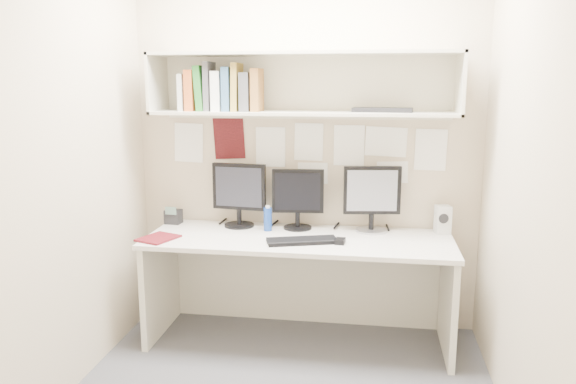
# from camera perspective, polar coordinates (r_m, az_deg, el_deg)

# --- Properties ---
(wall_back) EXTENTS (2.40, 0.02, 2.60)m
(wall_back) POSITION_cam_1_polar(r_m,az_deg,el_deg) (3.93, 1.84, 4.83)
(wall_back) COLOR #BDAC91
(wall_back) RESTS_ON ground
(wall_front) EXTENTS (2.40, 0.02, 2.60)m
(wall_front) POSITION_cam_1_polar(r_m,az_deg,el_deg) (1.98, -5.14, -1.54)
(wall_front) COLOR #BDAC91
(wall_front) RESTS_ON ground
(wall_left) EXTENTS (0.02, 2.00, 2.60)m
(wall_left) POSITION_cam_1_polar(r_m,az_deg,el_deg) (3.35, -21.22, 2.98)
(wall_left) COLOR #BDAC91
(wall_left) RESTS_ON ground
(wall_right) EXTENTS (0.02, 2.00, 2.60)m
(wall_right) POSITION_cam_1_polar(r_m,az_deg,el_deg) (3.00, 22.76, 1.98)
(wall_right) COLOR #BDAC91
(wall_right) RESTS_ON ground
(desk) EXTENTS (2.00, 0.70, 0.73)m
(desk) POSITION_cam_1_polar(r_m,az_deg,el_deg) (3.81, 1.11, -9.85)
(desk) COLOR beige
(desk) RESTS_ON floor
(overhead_hutch) EXTENTS (2.00, 0.38, 0.40)m
(overhead_hutch) POSITION_cam_1_polar(r_m,az_deg,el_deg) (3.77, 1.62, 10.96)
(overhead_hutch) COLOR beige
(overhead_hutch) RESTS_ON wall_back
(pinned_papers) EXTENTS (1.92, 0.01, 0.48)m
(pinned_papers) POSITION_cam_1_polar(r_m,az_deg,el_deg) (3.93, 1.82, 4.10)
(pinned_papers) COLOR white
(pinned_papers) RESTS_ON wall_back
(monitor_left) EXTENTS (0.38, 0.21, 0.44)m
(monitor_left) POSITION_cam_1_polar(r_m,az_deg,el_deg) (3.93, -4.99, -0.01)
(monitor_left) COLOR black
(monitor_left) RESTS_ON desk
(monitor_center) EXTENTS (0.36, 0.20, 0.41)m
(monitor_center) POSITION_cam_1_polar(r_m,az_deg,el_deg) (3.86, 1.01, -0.40)
(monitor_center) COLOR black
(monitor_center) RESTS_ON desk
(monitor_right) EXTENTS (0.38, 0.21, 0.45)m
(monitor_right) POSITION_cam_1_polar(r_m,az_deg,el_deg) (3.82, 8.53, -0.40)
(monitor_right) COLOR #A5A5AA
(monitor_right) RESTS_ON desk
(keyboard) EXTENTS (0.47, 0.29, 0.02)m
(keyboard) POSITION_cam_1_polar(r_m,az_deg,el_deg) (3.57, 1.45, -4.98)
(keyboard) COLOR black
(keyboard) RESTS_ON desk
(mouse) EXTENTS (0.07, 0.10, 0.03)m
(mouse) POSITION_cam_1_polar(r_m,az_deg,el_deg) (3.56, 5.32, -4.99)
(mouse) COLOR black
(mouse) RESTS_ON desk
(speaker) EXTENTS (0.11, 0.12, 0.19)m
(speaker) POSITION_cam_1_polar(r_m,az_deg,el_deg) (3.90, 15.44, -2.71)
(speaker) COLOR #BCBBB7
(speaker) RESTS_ON desk
(blue_bottle) EXTENTS (0.06, 0.06, 0.17)m
(blue_bottle) POSITION_cam_1_polar(r_m,az_deg,el_deg) (3.83, -2.07, -2.74)
(blue_bottle) COLOR navy
(blue_bottle) RESTS_ON desk
(maroon_notebook) EXTENTS (0.27, 0.30, 0.01)m
(maroon_notebook) POSITION_cam_1_polar(r_m,az_deg,el_deg) (3.74, -13.05, -4.59)
(maroon_notebook) COLOR #570E15
(maroon_notebook) RESTS_ON desk
(desk_phone) EXTENTS (0.12, 0.11, 0.13)m
(desk_phone) POSITION_cam_1_polar(r_m,az_deg,el_deg) (4.11, -11.57, -2.44)
(desk_phone) COLOR black
(desk_phone) RESTS_ON desk
(book_stack) EXTENTS (0.54, 0.20, 0.32)m
(book_stack) POSITION_cam_1_polar(r_m,az_deg,el_deg) (3.80, -6.77, 10.28)
(book_stack) COLOR #B7B9B2
(book_stack) RESTS_ON overhead_hutch
(hutch_tray) EXTENTS (0.39, 0.18, 0.03)m
(hutch_tray) POSITION_cam_1_polar(r_m,az_deg,el_deg) (3.70, 9.58, 8.23)
(hutch_tray) COLOR black
(hutch_tray) RESTS_ON overhead_hutch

